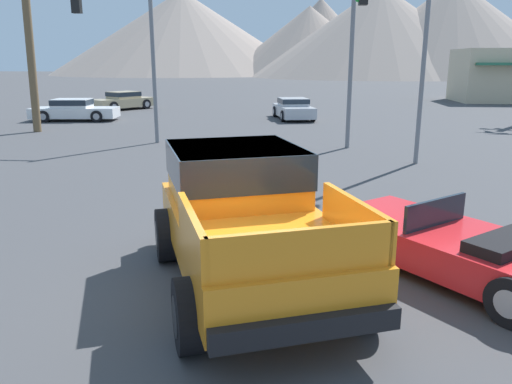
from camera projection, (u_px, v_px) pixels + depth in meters
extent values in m
plane|color=#424244|center=(231.00, 275.00, 7.64)|extent=(320.00, 320.00, 0.00)
cube|color=orange|center=(250.00, 235.00, 7.03)|extent=(3.46, 4.89, 0.62)
cube|color=orange|center=(235.00, 172.00, 7.68)|extent=(2.44, 2.49, 0.82)
cube|color=#1E2833|center=(235.00, 163.00, 7.64)|extent=(2.49, 2.54, 0.52)
cube|color=orange|center=(192.00, 233.00, 5.47)|extent=(0.69, 1.70, 0.48)
cube|color=orange|center=(355.00, 219.00, 5.97)|extent=(0.69, 1.70, 0.48)
cube|color=orange|center=(303.00, 252.00, 4.92)|extent=(1.87, 0.75, 0.48)
cube|color=black|center=(219.00, 205.00, 9.20)|extent=(1.93, 0.84, 0.24)
cube|color=black|center=(307.00, 328.00, 4.94)|extent=(1.93, 0.84, 0.24)
cylinder|color=black|center=(166.00, 235.00, 8.15)|extent=(0.60, 0.92, 0.87)
cylinder|color=#232326|center=(166.00, 235.00, 8.15)|extent=(0.48, 0.56, 0.48)
cylinder|color=black|center=(288.00, 224.00, 8.68)|extent=(0.60, 0.92, 0.87)
cylinder|color=#232326|center=(288.00, 224.00, 8.68)|extent=(0.48, 0.56, 0.48)
cylinder|color=black|center=(190.00, 315.00, 5.56)|extent=(0.60, 0.92, 0.87)
cylinder|color=#232326|center=(190.00, 315.00, 5.56)|extent=(0.48, 0.56, 0.48)
cylinder|color=black|center=(361.00, 293.00, 6.09)|extent=(0.60, 0.92, 0.87)
cylinder|color=#232326|center=(361.00, 293.00, 6.09)|extent=(0.48, 0.56, 0.48)
cube|color=red|center=(459.00, 249.00, 7.55)|extent=(3.98, 4.30, 0.49)
cube|color=#1E2833|center=(436.00, 212.00, 7.80)|extent=(1.15, 0.97, 0.43)
cube|color=black|center=(508.00, 242.00, 6.89)|extent=(1.42, 1.32, 0.16)
cylinder|color=black|center=(358.00, 241.00, 8.16)|extent=(0.58, 0.64, 0.65)
cylinder|color=#9E9EA3|center=(358.00, 241.00, 8.16)|extent=(0.41, 0.42, 0.36)
cylinder|color=black|center=(421.00, 223.00, 9.06)|extent=(0.58, 0.64, 0.65)
cylinder|color=#9E9EA3|center=(421.00, 223.00, 9.06)|extent=(0.41, 0.42, 0.36)
cylinder|color=black|center=(512.00, 302.00, 6.10)|extent=(0.58, 0.64, 0.65)
cylinder|color=#9E9EA3|center=(512.00, 302.00, 6.10)|extent=(0.41, 0.42, 0.36)
cube|color=tan|center=(123.00, 103.00, 33.97)|extent=(3.84, 4.55, 0.58)
cube|color=tan|center=(123.00, 95.00, 33.92)|extent=(2.26, 2.35, 0.45)
cube|color=#1E2833|center=(123.00, 94.00, 33.90)|extent=(2.31, 2.40, 0.27)
cylinder|color=black|center=(113.00, 107.00, 32.49)|extent=(0.55, 0.68, 0.67)
cylinder|color=#9E9EA3|center=(113.00, 107.00, 32.49)|extent=(0.40, 0.43, 0.37)
cylinder|color=black|center=(99.00, 105.00, 33.49)|extent=(0.55, 0.68, 0.67)
cylinder|color=#9E9EA3|center=(99.00, 105.00, 33.49)|extent=(0.40, 0.43, 0.37)
cylinder|color=black|center=(146.00, 104.00, 34.51)|extent=(0.55, 0.68, 0.67)
cylinder|color=#9E9EA3|center=(146.00, 104.00, 34.51)|extent=(0.40, 0.43, 0.37)
cylinder|color=black|center=(131.00, 103.00, 35.51)|extent=(0.55, 0.68, 0.67)
cylinder|color=#9E9EA3|center=(131.00, 103.00, 35.51)|extent=(0.40, 0.43, 0.37)
cube|color=#B7BABF|center=(293.00, 111.00, 28.41)|extent=(2.58, 4.35, 0.59)
cube|color=#B7BABF|center=(293.00, 102.00, 28.38)|extent=(1.86, 2.00, 0.42)
cube|color=#1E2833|center=(293.00, 101.00, 28.37)|extent=(1.90, 2.04, 0.25)
cylinder|color=black|center=(313.00, 116.00, 27.35)|extent=(0.35, 0.65, 0.62)
cylinder|color=#9E9EA3|center=(313.00, 116.00, 27.35)|extent=(0.30, 0.38, 0.34)
cylinder|color=black|center=(283.00, 116.00, 27.13)|extent=(0.35, 0.65, 0.62)
cylinder|color=#9E9EA3|center=(283.00, 116.00, 27.13)|extent=(0.30, 0.38, 0.34)
cylinder|color=black|center=(303.00, 111.00, 29.76)|extent=(0.35, 0.65, 0.62)
cylinder|color=#9E9EA3|center=(303.00, 111.00, 29.76)|extent=(0.30, 0.38, 0.34)
cylinder|color=black|center=(275.00, 112.00, 29.55)|extent=(0.35, 0.65, 0.62)
cylinder|color=#9E9EA3|center=(275.00, 112.00, 29.55)|extent=(0.30, 0.38, 0.34)
cube|color=white|center=(75.00, 112.00, 27.64)|extent=(4.76, 2.23, 0.55)
cube|color=white|center=(72.00, 103.00, 27.51)|extent=(2.09, 1.72, 0.47)
cube|color=#1E2833|center=(72.00, 102.00, 27.50)|extent=(2.13, 1.76, 0.28)
cylinder|color=black|center=(105.00, 113.00, 28.51)|extent=(0.65, 0.29, 0.63)
cylinder|color=#9E9EA3|center=(105.00, 113.00, 28.51)|extent=(0.37, 0.27, 0.35)
cylinder|color=black|center=(97.00, 116.00, 26.91)|extent=(0.65, 0.29, 0.63)
cylinder|color=#9E9EA3|center=(97.00, 116.00, 26.91)|extent=(0.37, 0.27, 0.35)
cylinder|color=black|center=(55.00, 113.00, 28.45)|extent=(0.65, 0.29, 0.63)
cylinder|color=#9E9EA3|center=(55.00, 113.00, 28.45)|extent=(0.37, 0.27, 0.35)
cylinder|color=black|center=(44.00, 117.00, 26.85)|extent=(0.65, 0.29, 0.63)
cylinder|color=#9E9EA3|center=(44.00, 117.00, 26.85)|extent=(0.37, 0.27, 0.35)
cylinder|color=slate|center=(154.00, 64.00, 19.40)|extent=(0.16, 0.16, 6.18)
cube|color=black|center=(76.00, 1.00, 19.06)|extent=(0.34, 0.26, 0.90)
sphere|color=orange|center=(78.00, 1.00, 19.20)|extent=(0.20, 0.20, 0.20)
sphere|color=green|center=(78.00, 9.00, 19.27)|extent=(0.20, 0.20, 0.20)
cylinder|color=slate|center=(351.00, 66.00, 18.22)|extent=(0.16, 0.16, 6.02)
cylinder|color=slate|center=(425.00, 42.00, 15.10)|extent=(0.14, 0.14, 7.49)
cylinder|color=brown|center=(29.00, 36.00, 22.42)|extent=(0.36, 0.70, 8.64)
cube|color=beige|center=(510.00, 75.00, 40.56)|extent=(8.26, 5.63, 4.19)
cone|color=gray|center=(320.00, 37.00, 130.33)|extent=(38.33, 38.33, 19.09)
cone|color=gray|center=(451.00, 29.00, 104.26)|extent=(52.56, 52.56, 19.60)
cone|color=gray|center=(183.00, 33.00, 130.20)|extent=(67.59, 67.59, 20.92)
cone|color=gray|center=(309.00, 41.00, 119.58)|extent=(42.03, 42.03, 16.02)
cone|color=gray|center=(379.00, 32.00, 107.63)|extent=(56.01, 56.01, 18.95)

